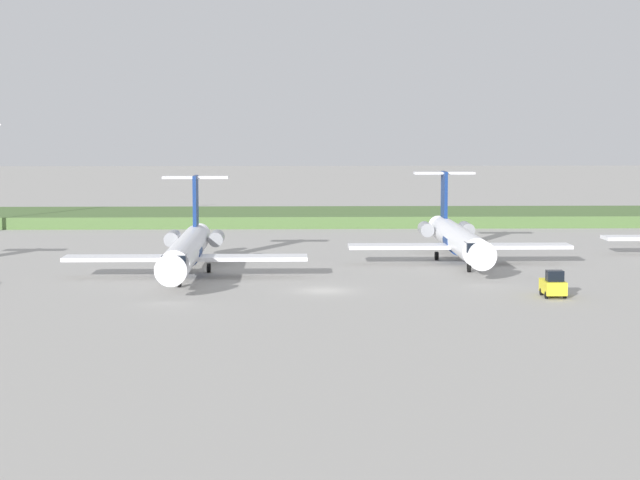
# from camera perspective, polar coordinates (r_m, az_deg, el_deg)

# --- Properties ---
(ground_plane) EXTENTS (500.00, 500.00, 0.00)m
(ground_plane) POSITION_cam_1_polar(r_m,az_deg,el_deg) (129.31, -0.19, -0.58)
(ground_plane) COLOR #9E9B96
(grass_berm) EXTENTS (320.00, 20.00, 1.64)m
(grass_berm) POSITION_cam_1_polar(r_m,az_deg,el_deg) (166.32, -0.50, 1.15)
(grass_berm) COLOR #4C6B38
(grass_berm) RESTS_ON ground
(regional_jet_second) EXTENTS (22.81, 31.00, 9.00)m
(regional_jet_second) POSITION_cam_1_polar(r_m,az_deg,el_deg) (110.08, -6.59, -0.43)
(regional_jet_second) COLOR white
(regional_jet_second) RESTS_ON ground
(regional_jet_third) EXTENTS (22.81, 31.00, 9.00)m
(regional_jet_third) POSITION_cam_1_polar(r_m,az_deg,el_deg) (120.28, 6.81, 0.10)
(regional_jet_third) COLOR white
(regional_jet_third) RESTS_ON ground
(baggage_tug) EXTENTS (1.72, 3.20, 2.30)m
(baggage_tug) POSITION_cam_1_polar(r_m,az_deg,el_deg) (97.85, 11.48, -2.20)
(baggage_tug) COLOR yellow
(baggage_tug) RESTS_ON ground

